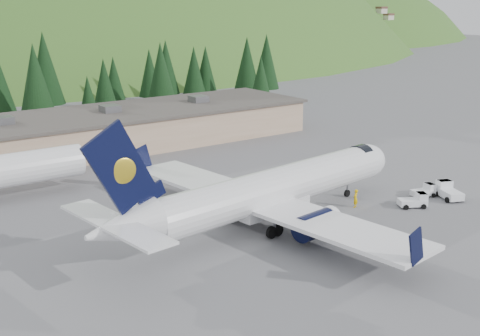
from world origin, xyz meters
name	(u,v)px	position (x,y,z in m)	size (l,w,h in m)	color
ground	(276,221)	(0.00, 0.00, 0.00)	(600.00, 600.00, 0.00)	#5B5B61
airliner	(269,191)	(-1.08, -0.13, 3.28)	(37.08, 34.88, 12.30)	white
baggage_tug_a	(425,191)	(18.02, -3.55, 0.62)	(2.81, 2.00, 1.38)	white
baggage_tug_b	(415,201)	(14.29, -5.17, 0.68)	(3.16, 2.68, 1.51)	white
baggage_tug_c	(448,191)	(19.54, -5.37, 0.79)	(2.95, 3.70, 1.77)	white
terminal_building	(78,133)	(-5.01, 38.00, 2.62)	(71.00, 17.00, 6.10)	tan
ramp_worker	(355,198)	(9.21, -1.62, 0.96)	(0.70, 0.46, 1.93)	#F4BF02
tree_line	(11,81)	(-7.02, 62.14, 7.53)	(112.31, 19.41, 14.29)	black
hills	(76,236)	(53.34, 207.38, -82.80)	(614.00, 330.00, 300.00)	#275218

